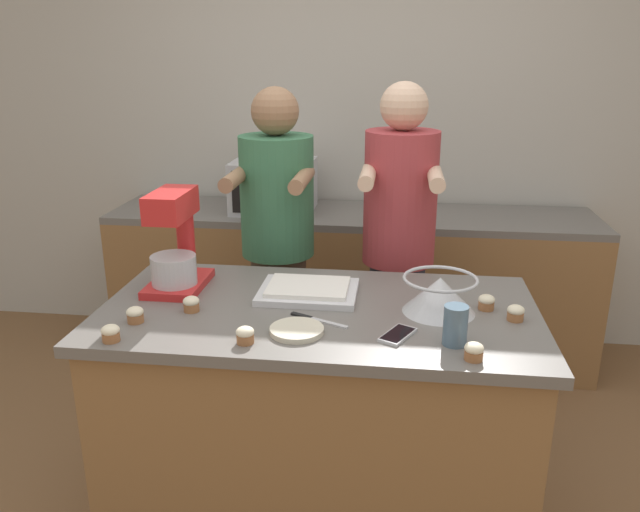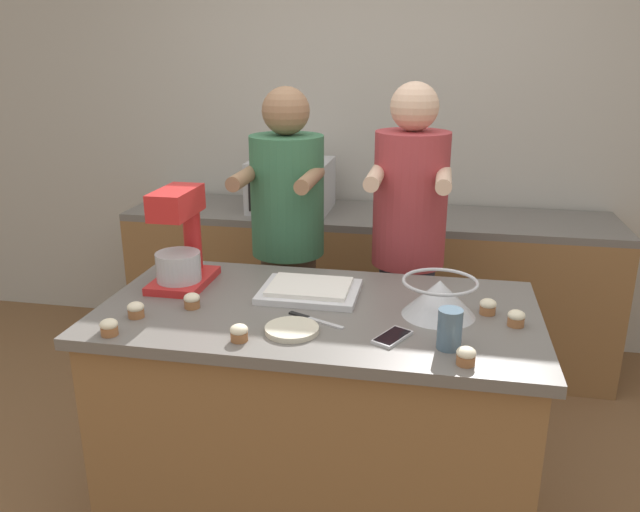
{
  "view_description": "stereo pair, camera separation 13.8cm",
  "coord_description": "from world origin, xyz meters",
  "px_view_note": "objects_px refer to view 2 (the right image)",
  "views": [
    {
      "loc": [
        0.26,
        -2.03,
        1.79
      ],
      "look_at": [
        0.0,
        0.04,
        1.1
      ],
      "focal_mm": 35.0,
      "sensor_mm": 36.0,
      "label": 1
    },
    {
      "loc": [
        0.4,
        -2.01,
        1.79
      ],
      "look_at": [
        0.0,
        0.04,
        1.1
      ],
      "focal_mm": 35.0,
      "sensor_mm": 36.0,
      "label": 2
    }
  ],
  "objects_px": {
    "cupcake_5": "(239,333)",
    "cupcake_0": "(192,300)",
    "stand_mixer": "(181,243)",
    "drinking_glass": "(450,329)",
    "cupcake_4": "(109,327)",
    "mixing_bowl": "(439,296)",
    "cupcake_6": "(488,306)",
    "microwave_oven": "(291,185)",
    "cupcake_3": "(136,310)",
    "cell_phone": "(392,337)",
    "baking_tray": "(310,290)",
    "person_right": "(407,261)",
    "person_left": "(288,257)",
    "cupcake_2": "(466,356)",
    "cupcake_1": "(516,318)",
    "small_plate": "(292,329)",
    "knife": "(312,319)"
  },
  "relations": [
    {
      "from": "person_right",
      "to": "stand_mixer",
      "type": "xyz_separation_m",
      "value": [
        -0.84,
        -0.57,
        0.21
      ]
    },
    {
      "from": "stand_mixer",
      "to": "cupcake_3",
      "type": "xyz_separation_m",
      "value": [
        -0.03,
        -0.33,
        -0.14
      ]
    },
    {
      "from": "person_right",
      "to": "cupcake_5",
      "type": "bearing_deg",
      "value": -114.91
    },
    {
      "from": "microwave_oven",
      "to": "cell_phone",
      "type": "relative_size",
      "value": 2.89
    },
    {
      "from": "small_plate",
      "to": "knife",
      "type": "height_order",
      "value": "small_plate"
    },
    {
      "from": "person_right",
      "to": "drinking_glass",
      "type": "distance_m",
      "value": 0.96
    },
    {
      "from": "stand_mixer",
      "to": "cell_phone",
      "type": "xyz_separation_m",
      "value": [
        0.84,
        -0.33,
        -0.16
      ]
    },
    {
      "from": "cell_phone",
      "to": "cupcake_2",
      "type": "height_order",
      "value": "cupcake_2"
    },
    {
      "from": "cupcake_3",
      "to": "cupcake_4",
      "type": "bearing_deg",
      "value": -97.13
    },
    {
      "from": "person_right",
      "to": "microwave_oven",
      "type": "distance_m",
      "value": 1.08
    },
    {
      "from": "person_right",
      "to": "microwave_oven",
      "type": "bearing_deg",
      "value": 133.04
    },
    {
      "from": "small_plate",
      "to": "cupcake_4",
      "type": "relative_size",
      "value": 3.07
    },
    {
      "from": "cupcake_1",
      "to": "cupcake_6",
      "type": "distance_m",
      "value": 0.12
    },
    {
      "from": "mixing_bowl",
      "to": "cupcake_4",
      "type": "height_order",
      "value": "mixing_bowl"
    },
    {
      "from": "drinking_glass",
      "to": "cupcake_4",
      "type": "height_order",
      "value": "drinking_glass"
    },
    {
      "from": "small_plate",
      "to": "cupcake_2",
      "type": "xyz_separation_m",
      "value": [
        0.55,
        -0.12,
        0.02
      ]
    },
    {
      "from": "person_right",
      "to": "drinking_glass",
      "type": "relative_size",
      "value": 13.07
    },
    {
      "from": "cell_phone",
      "to": "cupcake_4",
      "type": "relative_size",
      "value": 2.79
    },
    {
      "from": "stand_mixer",
      "to": "baking_tray",
      "type": "relative_size",
      "value": 1.05
    },
    {
      "from": "microwave_oven",
      "to": "drinking_glass",
      "type": "bearing_deg",
      "value": -62.06
    },
    {
      "from": "cupcake_6",
      "to": "cupcake_5",
      "type": "bearing_deg",
      "value": -154.83
    },
    {
      "from": "small_plate",
      "to": "cupcake_0",
      "type": "height_order",
      "value": "cupcake_0"
    },
    {
      "from": "cupcake_5",
      "to": "cupcake_3",
      "type": "bearing_deg",
      "value": 165.17
    },
    {
      "from": "mixing_bowl",
      "to": "stand_mixer",
      "type": "bearing_deg",
      "value": 173.52
    },
    {
      "from": "cupcake_1",
      "to": "baking_tray",
      "type": "bearing_deg",
      "value": 169.15
    },
    {
      "from": "stand_mixer",
      "to": "microwave_oven",
      "type": "height_order",
      "value": "stand_mixer"
    },
    {
      "from": "drinking_glass",
      "to": "cupcake_5",
      "type": "xyz_separation_m",
      "value": [
        -0.65,
        -0.07,
        -0.04
      ]
    },
    {
      "from": "small_plate",
      "to": "cupcake_3",
      "type": "distance_m",
      "value": 0.55
    },
    {
      "from": "drinking_glass",
      "to": "microwave_oven",
      "type": "bearing_deg",
      "value": 117.94
    },
    {
      "from": "microwave_oven",
      "to": "cupcake_5",
      "type": "bearing_deg",
      "value": -81.66
    },
    {
      "from": "cupcake_2",
      "to": "person_right",
      "type": "bearing_deg",
      "value": 102.48
    },
    {
      "from": "cell_phone",
      "to": "cupcake_5",
      "type": "height_order",
      "value": "cupcake_5"
    },
    {
      "from": "cupcake_4",
      "to": "drinking_glass",
      "type": "bearing_deg",
      "value": 6.08
    },
    {
      "from": "cupcake_5",
      "to": "cupcake_0",
      "type": "bearing_deg",
      "value": 138.17
    },
    {
      "from": "baking_tray",
      "to": "cupcake_1",
      "type": "relative_size",
      "value": 6.31
    },
    {
      "from": "person_right",
      "to": "cupcake_2",
      "type": "height_order",
      "value": "person_right"
    },
    {
      "from": "person_left",
      "to": "cell_phone",
      "type": "distance_m",
      "value": 1.06
    },
    {
      "from": "cell_phone",
      "to": "small_plate",
      "type": "bearing_deg",
      "value": -177.56
    },
    {
      "from": "person_left",
      "to": "stand_mixer",
      "type": "relative_size",
      "value": 4.33
    },
    {
      "from": "person_left",
      "to": "cupcake_1",
      "type": "relative_size",
      "value": 28.66
    },
    {
      "from": "drinking_glass",
      "to": "cupcake_2",
      "type": "height_order",
      "value": "drinking_glass"
    },
    {
      "from": "cupcake_2",
      "to": "cupcake_5",
      "type": "height_order",
      "value": "same"
    },
    {
      "from": "microwave_oven",
      "to": "cupcake_4",
      "type": "relative_size",
      "value": 8.04
    },
    {
      "from": "knife",
      "to": "cupcake_4",
      "type": "xyz_separation_m",
      "value": [
        -0.62,
        -0.24,
        0.02
      ]
    },
    {
      "from": "drinking_glass",
      "to": "person_left",
      "type": "bearing_deg",
      "value": 128.33
    },
    {
      "from": "cell_phone",
      "to": "knife",
      "type": "relative_size",
      "value": 0.77
    },
    {
      "from": "mixing_bowl",
      "to": "cupcake_4",
      "type": "distance_m",
      "value": 1.1
    },
    {
      "from": "person_left",
      "to": "cupcake_6",
      "type": "relative_size",
      "value": 28.66
    },
    {
      "from": "person_left",
      "to": "microwave_oven",
      "type": "relative_size",
      "value": 3.56
    },
    {
      "from": "cupcake_0",
      "to": "stand_mixer",
      "type": "bearing_deg",
      "value": 119.9
    }
  ]
}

